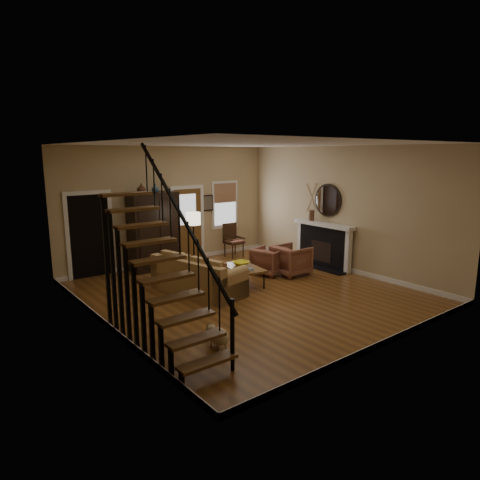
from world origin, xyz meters
TOP-DOWN VIEW (x-y plane):
  - room at (-0.41, 1.76)m, footprint 7.00×7.33m
  - staircase at (-2.78, -1.30)m, footprint 0.94×2.80m
  - fireplace at (3.13, 0.50)m, footprint 0.33×1.95m
  - armoire at (-0.70, 3.15)m, footprint 1.30×0.60m
  - vase_a at (-1.05, 3.05)m, footprint 0.24×0.24m
  - vase_b at (-0.65, 3.05)m, footprint 0.20×0.20m
  - sofa at (-0.84, 0.72)m, footprint 1.41×2.33m
  - coffee_table at (0.31, 0.55)m, footprint 0.83×1.24m
  - bowl at (0.36, 0.70)m, footprint 0.40×0.40m
  - books at (0.19, 0.25)m, footprint 0.21×0.29m
  - armchair_left at (1.85, 0.49)m, footprint 0.86×0.84m
  - armchair_right at (1.41, 0.87)m, footprint 0.95×0.93m
  - floor_lamp at (-0.15, 2.02)m, footprint 0.46×0.46m
  - side_chair at (1.85, 2.95)m, footprint 0.54×0.54m
  - dog at (-2.10, -1.87)m, footprint 0.29×0.48m

SIDE VIEW (x-z plane):
  - dog at x=-2.10m, z-range 0.00..0.35m
  - coffee_table at x=0.31m, z-range 0.00..0.44m
  - armchair_right at x=1.41m, z-range 0.00..0.70m
  - armchair_left at x=1.85m, z-range 0.00..0.77m
  - sofa at x=-0.84m, z-range 0.00..0.81m
  - books at x=0.19m, z-range 0.44..0.50m
  - bowl at x=0.36m, z-range 0.44..0.54m
  - side_chair at x=1.85m, z-range 0.00..1.02m
  - fireplace at x=3.13m, z-range -0.41..1.89m
  - floor_lamp at x=-0.15m, z-range 0.00..1.63m
  - armoire at x=-0.70m, z-range 0.00..2.10m
  - room at x=-0.41m, z-range -0.14..3.16m
  - staircase at x=-2.78m, z-range 0.00..3.20m
  - vase_b at x=-0.65m, z-range 2.10..2.31m
  - vase_a at x=-1.05m, z-range 2.10..2.35m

